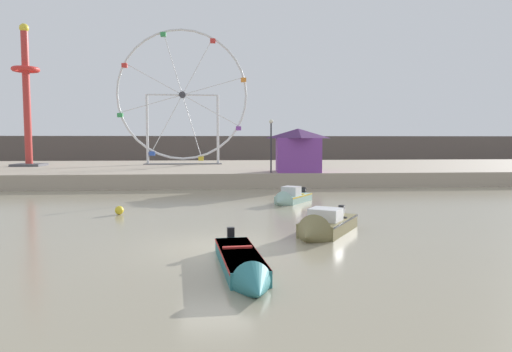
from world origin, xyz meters
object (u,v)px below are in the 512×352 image
(ferris_wheel_white_frame, at_px, (182,97))
(motorboat_teal_painted, at_px, (244,267))
(drop_tower_red_tower, at_px, (27,98))
(motorboat_olive_wood, at_px, (323,227))
(promenade_lamp_near, at_px, (271,138))
(motorboat_seafoam, at_px, (289,198))
(carnival_booth_purple_stall, at_px, (298,149))
(mooring_buoy_orange, at_px, (119,210))

(ferris_wheel_white_frame, bearing_deg, motorboat_teal_painted, -83.38)
(drop_tower_red_tower, bearing_deg, motorboat_olive_wood, -52.79)
(motorboat_teal_painted, bearing_deg, promenade_lamp_near, 166.23)
(motorboat_seafoam, height_order, promenade_lamp_near, promenade_lamp_near)
(carnival_booth_purple_stall, bearing_deg, ferris_wheel_white_frame, 133.18)
(drop_tower_red_tower, distance_m, carnival_booth_purple_stall, 28.07)
(motorboat_seafoam, height_order, drop_tower_red_tower, drop_tower_red_tower)
(motorboat_seafoam, relative_size, drop_tower_red_tower, 0.26)
(carnival_booth_purple_stall, bearing_deg, motorboat_seafoam, -98.22)
(drop_tower_red_tower, bearing_deg, carnival_booth_purple_stall, -22.54)
(motorboat_seafoam, distance_m, motorboat_teal_painted, 14.84)
(motorboat_seafoam, distance_m, carnival_booth_purple_stall, 10.99)
(carnival_booth_purple_stall, bearing_deg, drop_tower_red_tower, 162.03)
(motorboat_seafoam, xyz_separation_m, ferris_wheel_white_frame, (-7.95, 23.30, 8.11))
(drop_tower_red_tower, relative_size, mooring_buoy_orange, 31.97)
(promenade_lamp_near, bearing_deg, mooring_buoy_orange, -125.96)
(motorboat_seafoam, xyz_separation_m, motorboat_olive_wood, (-0.17, -9.30, 0.04))
(motorboat_teal_painted, bearing_deg, motorboat_olive_wood, 141.00)
(motorboat_teal_painted, distance_m, ferris_wheel_white_frame, 38.82)
(motorboat_teal_painted, height_order, drop_tower_red_tower, drop_tower_red_tower)
(ferris_wheel_white_frame, relative_size, carnival_booth_purple_stall, 3.50)
(motorboat_olive_wood, bearing_deg, motorboat_teal_painted, -1.72)
(motorboat_olive_wood, xyz_separation_m, drop_tower_red_tower, (-22.99, 30.28, 7.62))
(motorboat_seafoam, bearing_deg, ferris_wheel_white_frame, -126.44)
(carnival_booth_purple_stall, bearing_deg, motorboat_teal_painted, -98.89)
(promenade_lamp_near, height_order, mooring_buoy_orange, promenade_lamp_near)
(carnival_booth_purple_stall, distance_m, promenade_lamp_near, 2.75)
(motorboat_teal_painted, height_order, mooring_buoy_orange, motorboat_teal_painted)
(mooring_buoy_orange, bearing_deg, ferris_wheel_white_frame, 87.24)
(drop_tower_red_tower, xyz_separation_m, promenade_lamp_near, (23.15, -11.67, -4.07))
(motorboat_seafoam, height_order, motorboat_olive_wood, motorboat_olive_wood)
(carnival_booth_purple_stall, bearing_deg, motorboat_olive_wood, -92.73)
(drop_tower_red_tower, bearing_deg, motorboat_seafoam, -42.17)
(motorboat_seafoam, relative_size, motorboat_olive_wood, 0.82)
(mooring_buoy_orange, bearing_deg, drop_tower_red_tower, 119.70)
(motorboat_olive_wood, xyz_separation_m, motorboat_teal_painted, (-3.41, -5.10, -0.10))
(motorboat_teal_painted, distance_m, promenade_lamp_near, 24.25)
(promenade_lamp_near, relative_size, mooring_buoy_orange, 9.63)
(drop_tower_red_tower, distance_m, promenade_lamp_near, 26.24)
(ferris_wheel_white_frame, bearing_deg, drop_tower_red_tower, -171.34)
(motorboat_teal_painted, xyz_separation_m, promenade_lamp_near, (3.57, 23.70, 3.66))
(motorboat_teal_painted, xyz_separation_m, carnival_booth_purple_stall, (5.93, 24.79, 2.76))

